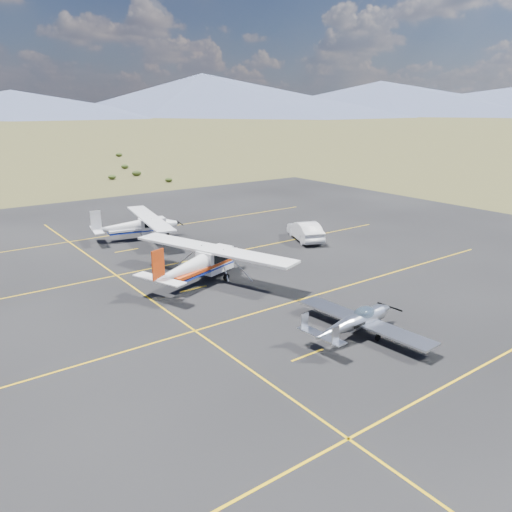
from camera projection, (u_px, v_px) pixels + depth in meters
name	position (u px, v px, depth m)	size (l,w,h in m)	color
ground	(306.00, 316.00, 28.12)	(1600.00, 1600.00, 0.00)	#383D1C
apron	(236.00, 282.00, 33.51)	(72.00, 72.00, 0.02)	black
aircraft_low_wing	(356.00, 321.00, 25.43)	(5.80, 8.07, 1.75)	silver
aircraft_cessna	(201.00, 262.00, 33.00)	(8.87, 12.50, 3.22)	white
aircraft_plain	(137.00, 225.00, 43.78)	(6.97, 11.29, 2.85)	white
sedan	(305.00, 231.00, 43.53)	(1.78, 5.11, 1.69)	silver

